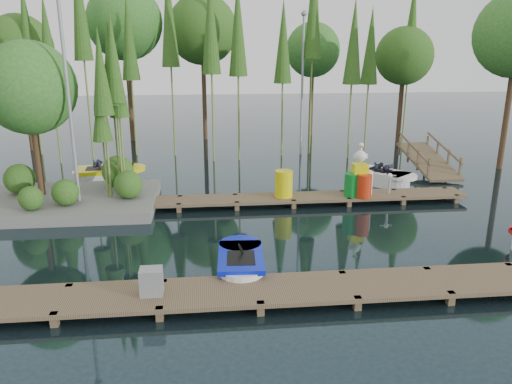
{
  "coord_description": "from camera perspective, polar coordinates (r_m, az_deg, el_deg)",
  "views": [
    {
      "loc": [
        -1.11,
        -14.66,
        5.61
      ],
      "look_at": [
        0.5,
        0.5,
        1.1
      ],
      "focal_mm": 35.0,
      "sensor_mm": 36.0,
      "label": 1
    }
  ],
  "objects": [
    {
      "name": "boat_white_far",
      "position": [
        21.48,
        14.33,
        1.61
      ],
      "size": [
        2.65,
        2.87,
        1.28
      ],
      "rotation": [
        0.0,
        0.0,
        -0.19
      ],
      "color": "white",
      "rests_on": "ground"
    },
    {
      "name": "drum_cluster",
      "position": [
        18.53,
        11.82,
        1.32
      ],
      "size": [
        1.13,
        1.04,
        1.95
      ],
      "color": "#0C7421",
      "rests_on": "far_dock"
    },
    {
      "name": "far_dock",
      "position": [
        18.11,
        0.91,
        -0.81
      ],
      "size": [
        15.0,
        1.2,
        0.5
      ],
      "color": "brown",
      "rests_on": "ground"
    },
    {
      "name": "island",
      "position": [
        18.84,
        -22.21,
        7.87
      ],
      "size": [
        6.2,
        4.2,
        6.75
      ],
      "color": "slate",
      "rests_on": "ground"
    },
    {
      "name": "ground_plane",
      "position": [
        15.74,
        -1.62,
        -4.41
      ],
      "size": [
        90.0,
        90.0,
        0.0
      ],
      "primitive_type": "plane",
      "color": "#1C2E35"
    },
    {
      "name": "seagull_post",
      "position": [
        19.07,
        15.02,
        1.36
      ],
      "size": [
        0.48,
        0.26,
        0.77
      ],
      "color": "gray",
      "rests_on": "far_dock"
    },
    {
      "name": "boat_blue",
      "position": [
        12.83,
        -1.75,
        -8.26
      ],
      "size": [
        1.27,
        2.57,
        0.84
      ],
      "rotation": [
        0.0,
        0.0,
        -0.06
      ],
      "color": "white",
      "rests_on": "ground"
    },
    {
      "name": "yellow_barrel",
      "position": [
        18.05,
        3.19,
        0.95
      ],
      "size": [
        0.65,
        0.65,
        0.97
      ],
      "primitive_type": "cylinder",
      "color": "#D9D30B",
      "rests_on": "far_dock"
    },
    {
      "name": "ramp",
      "position": [
        23.99,
        19.06,
        3.48
      ],
      "size": [
        1.5,
        3.94,
        1.49
      ],
      "color": "brown",
      "rests_on": "ground"
    },
    {
      "name": "boat_yellow_far",
      "position": [
        22.01,
        -16.66,
        1.87
      ],
      "size": [
        3.13,
        1.66,
        1.5
      ],
      "rotation": [
        0.0,
        0.0,
        -0.24
      ],
      "color": "white",
      "rests_on": "ground"
    },
    {
      "name": "near_dock",
      "position": [
        11.55,
        0.15,
        -11.27
      ],
      "size": [
        18.0,
        1.5,
        0.5
      ],
      "color": "brown",
      "rests_on": "ground"
    },
    {
      "name": "lamp_rear",
      "position": [
        26.2,
        5.34,
        13.46
      ],
      "size": [
        0.3,
        0.3,
        7.25
      ],
      "color": "gray",
      "rests_on": "ground"
    },
    {
      "name": "tree_screen",
      "position": [
        25.28,
        -8.56,
        17.46
      ],
      "size": [
        34.42,
        18.53,
        10.31
      ],
      "color": "#432E1C",
      "rests_on": "ground"
    },
    {
      "name": "lamp_island",
      "position": [
        17.77,
        -20.75,
        11.08
      ],
      "size": [
        0.3,
        0.3,
        7.25
      ],
      "color": "gray",
      "rests_on": "ground"
    },
    {
      "name": "utility_cabinet",
      "position": [
        11.4,
        -11.87,
        -9.98
      ],
      "size": [
        0.49,
        0.42,
        0.6
      ],
      "primitive_type": "cube",
      "color": "gray",
      "rests_on": "near_dock"
    }
  ]
}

